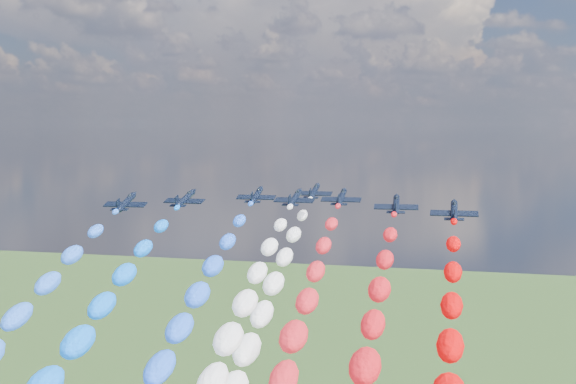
# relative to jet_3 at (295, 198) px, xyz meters

# --- Properties ---
(jet_0) EXTENTS (9.54, 12.54, 5.68)m
(jet_0) POSITION_rel_jet_3_xyz_m (-32.02, -16.08, 0.00)
(jet_0) COLOR black
(jet_1) EXTENTS (9.39, 12.44, 5.68)m
(jet_1) POSITION_rel_jet_3_xyz_m (-22.65, -6.91, 0.00)
(jet_1) COLOR black
(jet_2) EXTENTS (9.12, 12.25, 5.68)m
(jet_2) POSITION_rel_jet_3_xyz_m (-9.80, 4.14, 0.00)
(jet_2) COLOR black
(jet_3) EXTENTS (9.23, 12.33, 5.68)m
(jet_3) POSITION_rel_jet_3_xyz_m (0.00, 0.00, 0.00)
(jet_3) COLOR black
(jet_4) EXTENTS (8.93, 12.11, 5.68)m
(jet_4) POSITION_rel_jet_3_xyz_m (1.16, 15.94, 0.00)
(jet_4) COLOR black
(jet_5) EXTENTS (8.82, 12.04, 5.68)m
(jet_5) POSITION_rel_jet_3_xyz_m (9.68, 3.63, 0.00)
(jet_5) COLOR black
(jet_6) EXTENTS (9.45, 12.48, 5.68)m
(jet_6) POSITION_rel_jet_3_xyz_m (22.55, -8.08, 0.00)
(jet_6) COLOR black
(jet_7) EXTENTS (8.81, 12.03, 5.68)m
(jet_7) POSITION_rel_jet_3_xyz_m (33.88, -16.12, 0.00)
(jet_7) COLOR black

